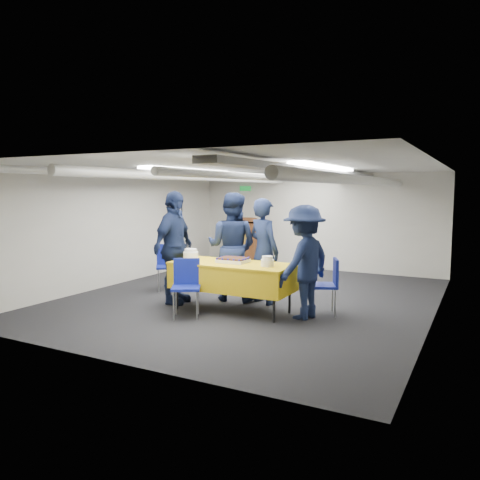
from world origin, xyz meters
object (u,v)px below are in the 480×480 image
object	(u,v)px
sailor_a	(264,251)
sailor_d	(304,262)
chair_near	(186,281)
sailor_c	(174,248)
chair_left	(167,262)
serving_table	(232,276)
podium	(248,242)
chair_right	(329,280)
sailor_b	(232,247)
sheet_cake	(233,260)

from	to	relation	value
sailor_a	sailor_d	xyz separation A→B (m)	(0.93, -0.58, -0.04)
chair_near	sailor_c	bearing A→B (deg)	137.60
chair_left	sailor_d	distance (m)	3.13
serving_table	chair_left	world-z (taller)	chair_left
podium	sailor_c	size ratio (longest dim) A/B	0.66
chair_right	sailor_c	distance (m)	2.61
podium	sailor_b	bearing A→B (deg)	-67.81
sailor_c	sailor_b	bearing A→B (deg)	-54.34
chair_right	sailor_d	size ratio (longest dim) A/B	0.51
sailor_b	sailor_c	xyz separation A→B (m)	(-0.75, -0.66, 0.01)
chair_left	sailor_c	bearing A→B (deg)	-47.56
serving_table	sailor_d	world-z (taller)	sailor_d
serving_table	sailor_a	bearing A→B (deg)	73.90
sheet_cake	chair_right	distance (m)	1.51
podium	sailor_b	world-z (taller)	sailor_b
sheet_cake	sailor_b	world-z (taller)	sailor_b
serving_table	podium	bearing A→B (deg)	113.44
sailor_a	sailor_c	distance (m)	1.51
serving_table	sailor_a	distance (m)	0.82
sailor_b	sheet_cake	bearing A→B (deg)	112.87
serving_table	sailor_c	size ratio (longest dim) A/B	1.02
sailor_b	sailor_d	world-z (taller)	sailor_b
serving_table	chair_right	xyz separation A→B (m)	(1.41, 0.49, -0.03)
chair_right	sailor_d	distance (m)	0.54
chair_left	sailor_b	size ratio (longest dim) A/B	0.47
sheet_cake	sailor_c	xyz separation A→B (m)	(-1.11, -0.03, 0.14)
sailor_a	podium	bearing A→B (deg)	-35.49
chair_right	chair_left	xyz separation A→B (m)	(-3.30, 0.36, 0.00)
sailor_a	sailor_c	bearing A→B (deg)	51.88
sailor_c	serving_table	bearing A→B (deg)	-96.21
sailor_c	chair_near	bearing A→B (deg)	-138.01
sheet_cake	sailor_d	size ratio (longest dim) A/B	0.28
sailor_b	sailor_a	bearing A→B (deg)	177.81
serving_table	sailor_d	xyz separation A→B (m)	(1.13, 0.14, 0.29)
serving_table	sailor_b	bearing A→B (deg)	119.25
sailor_c	chair_right	bearing A→B (deg)	-84.80
sheet_cake	sailor_a	bearing A→B (deg)	72.29
sailor_a	sailor_b	xyz separation A→B (m)	(-0.58, -0.05, 0.05)
chair_right	sailor_c	xyz separation A→B (m)	(-2.53, -0.48, 0.42)
sheet_cake	chair_left	xyz separation A→B (m)	(-1.88, 0.81, -0.28)
chair_near	sailor_a	distance (m)	1.51
chair_right	sheet_cake	bearing A→B (deg)	-162.29
podium	sailor_d	bearing A→B (deg)	-53.27
sailor_d	sailor_b	bearing A→B (deg)	-94.28
serving_table	sailor_d	distance (m)	1.18
chair_left	sailor_c	world-z (taller)	sailor_c
serving_table	chair_right	distance (m)	1.49
podium	chair_near	distance (m)	4.72
chair_left	sailor_a	distance (m)	2.14
chair_near	chair_right	xyz separation A→B (m)	(1.88, 1.07, 0.00)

